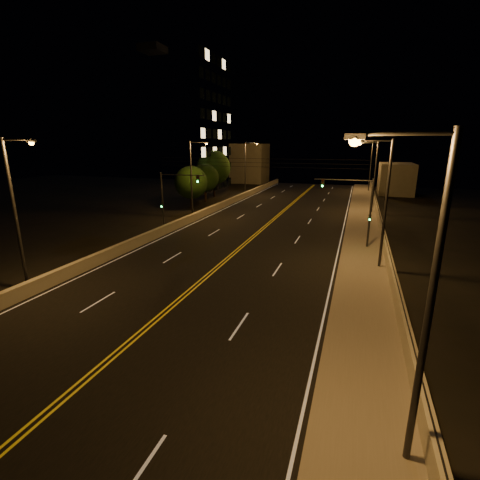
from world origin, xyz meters
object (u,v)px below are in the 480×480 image
(streetlight_6, at_px, (247,165))
(building_tower, at_px, (157,126))
(streetlight_2, at_px, (373,173))
(streetlight_5, at_px, (193,175))
(streetlight_4, at_px, (17,206))
(streetlight_3, at_px, (369,164))
(tree_0, at_px, (191,183))
(traffic_signal_right, at_px, (359,205))
(streetlight_0, at_px, (420,292))
(tree_1, at_px, (205,178))
(traffic_signal_left, at_px, (170,196))
(streetlight_1, at_px, (383,197))
(tree_2, at_px, (214,168))

(streetlight_6, bearing_deg, building_tower, -170.89)
(streetlight_2, relative_size, streetlight_5, 1.00)
(streetlight_5, bearing_deg, streetlight_4, -90.00)
(streetlight_2, height_order, streetlight_3, same)
(streetlight_6, bearing_deg, tree_0, -98.80)
(streetlight_6, height_order, traffic_signal_right, streetlight_6)
(streetlight_0, bearing_deg, building_tower, 127.29)
(streetlight_4, relative_size, tree_1, 1.56)
(streetlight_3, distance_m, traffic_signal_right, 41.79)
(streetlight_2, bearing_deg, building_tower, 166.37)
(streetlight_4, bearing_deg, tree_1, 96.42)
(streetlight_4, bearing_deg, building_tower, 110.80)
(streetlight_5, bearing_deg, tree_0, 119.81)
(streetlight_3, bearing_deg, streetlight_5, -122.31)
(traffic_signal_left, height_order, tree_0, traffic_signal_left)
(streetlight_5, relative_size, tree_0, 1.52)
(streetlight_4, bearing_deg, tree_0, 95.31)
(streetlight_2, height_order, tree_0, streetlight_2)
(streetlight_0, bearing_deg, streetlight_2, 90.00)
(streetlight_5, relative_size, traffic_signal_left, 1.50)
(streetlight_0, bearing_deg, traffic_signal_right, 93.78)
(streetlight_1, relative_size, streetlight_5, 1.00)
(streetlight_1, xyz_separation_m, building_tower, (-38.10, 32.46, 6.93))
(streetlight_4, height_order, tree_1, streetlight_4)
(streetlight_0, distance_m, streetlight_4, 22.36)
(streetlight_2, relative_size, traffic_signal_right, 1.50)
(streetlight_1, bearing_deg, streetlight_0, -90.00)
(streetlight_6, relative_size, traffic_signal_right, 1.50)
(streetlight_5, bearing_deg, traffic_signal_left, -81.93)
(building_tower, relative_size, tree_2, 3.17)
(streetlight_0, relative_size, traffic_signal_right, 1.50)
(streetlight_1, height_order, streetlight_4, same)
(tree_0, bearing_deg, tree_1, 100.38)
(streetlight_1, xyz_separation_m, tree_0, (-24.16, 17.70, -1.54))
(streetlight_3, distance_m, building_tower, 41.34)
(streetlight_1, relative_size, streetlight_4, 1.00)
(streetlight_5, bearing_deg, traffic_signal_right, -21.34)
(streetlight_2, xyz_separation_m, streetlight_5, (-21.47, -10.23, 0.00))
(streetlight_1, height_order, tree_1, streetlight_1)
(streetlight_3, bearing_deg, streetlight_0, -90.00)
(streetlight_1, height_order, tree_0, streetlight_1)
(streetlight_6, relative_size, tree_2, 1.17)
(streetlight_2, xyz_separation_m, streetlight_4, (-21.47, -34.55, 0.00))
(streetlight_3, xyz_separation_m, streetlight_5, (-21.47, -33.94, 0.00))
(tree_1, bearing_deg, streetlight_1, -45.13)
(traffic_signal_right, distance_m, building_tower, 46.40)
(streetlight_1, height_order, building_tower, building_tower)
(streetlight_4, bearing_deg, streetlight_6, 90.00)
(traffic_signal_right, relative_size, tree_1, 1.04)
(streetlight_6, distance_m, tree_1, 10.38)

